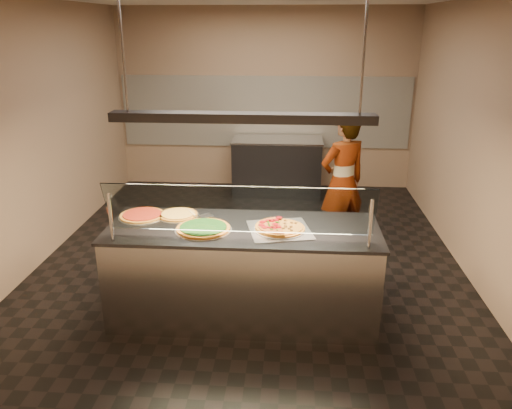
# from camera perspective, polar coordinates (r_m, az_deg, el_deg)

# --- Properties ---
(ground) EXTENTS (5.00, 6.00, 0.02)m
(ground) POSITION_cam_1_polar(r_m,az_deg,el_deg) (6.18, -0.61, -6.15)
(ground) COLOR black
(ground) RESTS_ON ground
(wall_back) EXTENTS (5.00, 0.02, 3.00)m
(wall_back) POSITION_cam_1_polar(r_m,az_deg,el_deg) (8.64, 1.04, 11.87)
(wall_back) COLOR #90745D
(wall_back) RESTS_ON ground
(wall_front) EXTENTS (5.00, 0.02, 3.00)m
(wall_front) POSITION_cam_1_polar(r_m,az_deg,el_deg) (2.84, -5.77, -5.33)
(wall_front) COLOR #90745D
(wall_front) RESTS_ON ground
(wall_left) EXTENTS (0.02, 6.00, 3.00)m
(wall_left) POSITION_cam_1_polar(r_m,az_deg,el_deg) (6.40, -23.86, 7.35)
(wall_left) COLOR #90745D
(wall_left) RESTS_ON ground
(wall_right) EXTENTS (0.02, 6.00, 3.00)m
(wall_right) POSITION_cam_1_polar(r_m,az_deg,el_deg) (6.02, 24.05, 6.63)
(wall_right) COLOR #90745D
(wall_right) RESTS_ON ground
(tile_band) EXTENTS (4.90, 0.02, 1.20)m
(tile_band) POSITION_cam_1_polar(r_m,az_deg,el_deg) (8.65, 1.02, 10.53)
(tile_band) COLOR silver
(tile_band) RESTS_ON wall_back
(serving_counter) EXTENTS (2.54, 0.94, 0.93)m
(serving_counter) POSITION_cam_1_polar(r_m,az_deg,el_deg) (4.84, -1.45, -7.66)
(serving_counter) COLOR #B7B7BC
(serving_counter) RESTS_ON ground
(sneeze_guard) EXTENTS (2.30, 0.18, 0.54)m
(sneeze_guard) POSITION_cam_1_polar(r_m,az_deg,el_deg) (4.22, -1.99, -0.65)
(sneeze_guard) COLOR #B7B7BC
(sneeze_guard) RESTS_ON serving_counter
(perforated_tray) EXTENTS (0.65, 0.65, 0.01)m
(perforated_tray) POSITION_cam_1_polar(r_m,az_deg,el_deg) (4.58, 2.73, -2.85)
(perforated_tray) COLOR silver
(perforated_tray) RESTS_ON serving_counter
(half_pizza_pepperoni) EXTENTS (0.32, 0.49, 0.05)m
(half_pizza_pepperoni) POSITION_cam_1_polar(r_m,az_deg,el_deg) (4.57, 1.37, -2.49)
(half_pizza_pepperoni) COLOR #9F5F1C
(half_pizza_pepperoni) RESTS_ON perforated_tray
(half_pizza_sausage) EXTENTS (0.32, 0.49, 0.04)m
(half_pizza_sausage) POSITION_cam_1_polar(r_m,az_deg,el_deg) (4.57, 4.08, -2.65)
(half_pizza_sausage) COLOR #9F5F1C
(half_pizza_sausage) RESTS_ON perforated_tray
(pizza_spinach) EXTENTS (0.52, 0.52, 0.03)m
(pizza_spinach) POSITION_cam_1_polar(r_m,az_deg,el_deg) (4.60, -6.04, -2.70)
(pizza_spinach) COLOR silver
(pizza_spinach) RESTS_ON serving_counter
(pizza_cheese) EXTENTS (0.41, 0.41, 0.03)m
(pizza_cheese) POSITION_cam_1_polar(r_m,az_deg,el_deg) (4.97, -8.88, -1.12)
(pizza_cheese) COLOR silver
(pizza_cheese) RESTS_ON serving_counter
(pizza_tomato) EXTENTS (0.46, 0.46, 0.03)m
(pizza_tomato) POSITION_cam_1_polar(r_m,az_deg,el_deg) (5.02, -12.86, -1.16)
(pizza_tomato) COLOR silver
(pizza_tomato) RESTS_ON serving_counter
(pizza_spatula) EXTENTS (0.27, 0.19, 0.02)m
(pizza_spatula) POSITION_cam_1_polar(r_m,az_deg,el_deg) (4.90, -6.65, -1.11)
(pizza_spatula) COLOR #B7B7BC
(pizza_spatula) RESTS_ON pizza_spinach
(prep_table) EXTENTS (1.49, 0.74, 0.93)m
(prep_table) POSITION_cam_1_polar(r_m,az_deg,el_deg) (8.39, 2.40, 4.40)
(prep_table) COLOR #2C2C31
(prep_table) RESTS_ON ground
(worker) EXTENTS (0.75, 0.67, 1.73)m
(worker) POSITION_cam_1_polar(r_m,az_deg,el_deg) (6.27, 9.86, 2.52)
(worker) COLOR #2D2A33
(worker) RESTS_ON ground
(heat_lamp_housing) EXTENTS (2.30, 0.18, 0.08)m
(heat_lamp_housing) POSITION_cam_1_polar(r_m,az_deg,el_deg) (4.36, -1.62, 9.91)
(heat_lamp_housing) COLOR #2C2C31
(heat_lamp_housing) RESTS_ON ceiling
(lamp_rod_left) EXTENTS (0.02, 0.02, 1.01)m
(lamp_rod_left) POSITION_cam_1_polar(r_m,az_deg,el_deg) (4.51, -15.00, 16.58)
(lamp_rod_left) COLOR #B7B7BC
(lamp_rod_left) RESTS_ON ceiling
(lamp_rod_right) EXTENTS (0.02, 0.02, 1.01)m
(lamp_rod_right) POSITION_cam_1_polar(r_m,az_deg,el_deg) (4.31, 12.24, 16.68)
(lamp_rod_right) COLOR #B7B7BC
(lamp_rod_right) RESTS_ON ceiling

